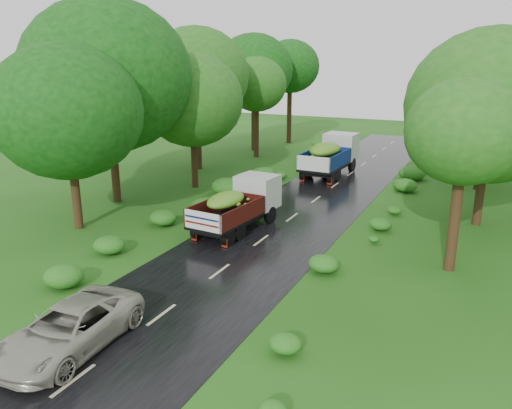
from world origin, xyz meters
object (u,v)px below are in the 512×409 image
Objects in this scene: truck_near at (240,203)px; utility_pole at (446,122)px; car at (70,328)px; truck_far at (332,154)px.

utility_pole is at bearing 68.83° from truck_near.
truck_near is at bearing -112.20° from utility_pole.
truck_near is at bearing 89.56° from car.
car is at bearing -87.50° from truck_far.
car is 0.61× the size of utility_pole.
utility_pole is at bearing 72.14° from car.
truck_far is 8.26m from utility_pole.
truck_far reaches higher than car.
car is at bearing -82.28° from truck_near.
truck_near reaches higher than car.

